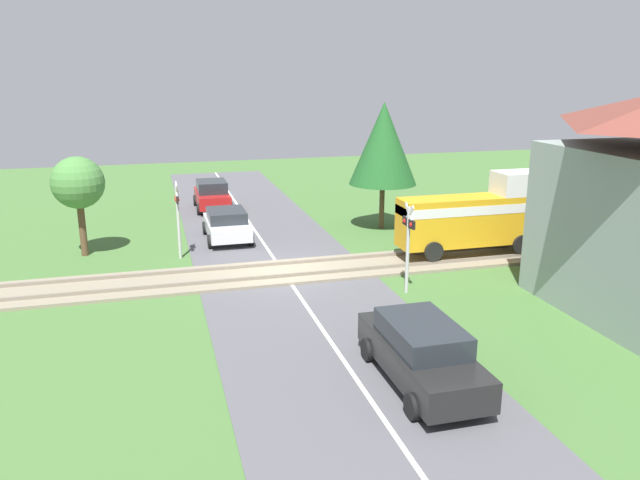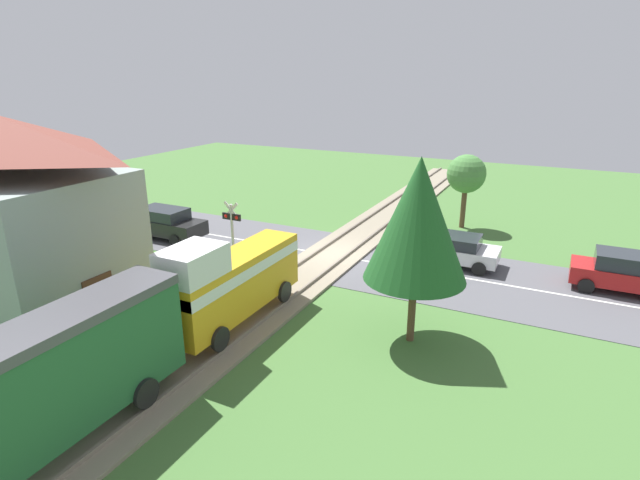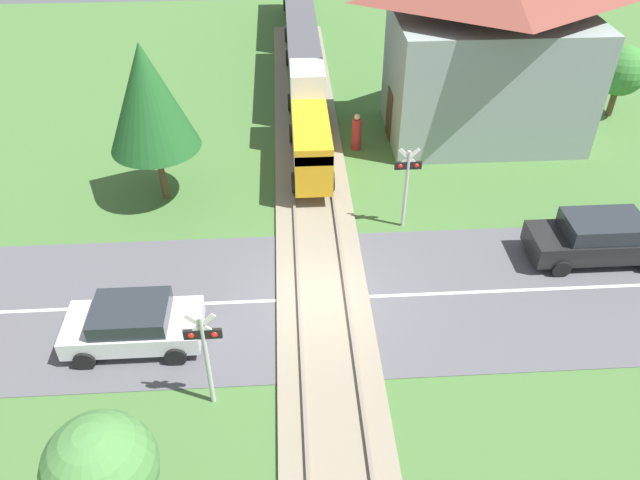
% 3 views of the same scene
% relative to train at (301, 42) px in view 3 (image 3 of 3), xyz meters
% --- Properties ---
extents(ground_plane, '(60.00, 60.00, 0.00)m').
position_rel_train_xyz_m(ground_plane, '(0.00, -16.53, -1.89)').
color(ground_plane, '#426B33').
extents(road_surface, '(48.00, 6.40, 0.02)m').
position_rel_train_xyz_m(road_surface, '(0.00, -16.53, -1.88)').
color(road_surface, '#515156').
rests_on(road_surface, ground_plane).
extents(track_bed, '(2.80, 48.00, 0.24)m').
position_rel_train_xyz_m(track_bed, '(0.00, -16.53, -1.83)').
color(track_bed, gray).
rests_on(track_bed, ground_plane).
extents(train, '(1.58, 23.47, 3.18)m').
position_rel_train_xyz_m(train, '(0.00, 0.00, 0.00)').
color(train, gold).
rests_on(train, track_bed).
extents(car_near_crossing, '(3.72, 1.92, 1.36)m').
position_rel_train_xyz_m(car_near_crossing, '(-5.32, -17.97, -1.17)').
color(car_near_crossing, silver).
rests_on(car_near_crossing, ground_plane).
extents(car_far_side, '(4.49, 1.85, 1.58)m').
position_rel_train_xyz_m(car_far_side, '(9.02, -15.09, -1.07)').
color(car_far_side, black).
rests_on(car_far_side, ground_plane).
extents(crossing_signal_west_approach, '(0.90, 0.18, 3.09)m').
position_rel_train_xyz_m(crossing_signal_west_approach, '(-3.04, -20.13, 0.09)').
color(crossing_signal_west_approach, '#B7B7B7').
rests_on(crossing_signal_west_approach, ground_plane).
extents(crossing_signal_east_approach, '(0.90, 0.18, 3.09)m').
position_rel_train_xyz_m(crossing_signal_east_approach, '(3.04, -12.93, 0.09)').
color(crossing_signal_east_approach, '#B7B7B7').
rests_on(crossing_signal_east_approach, ground_plane).
extents(station_building, '(8.55, 5.36, 6.97)m').
position_rel_train_xyz_m(station_building, '(7.46, -6.40, 1.50)').
color(station_building, gray).
rests_on(station_building, ground_plane).
extents(pedestrian_by_station, '(0.39, 0.39, 1.58)m').
position_rel_train_xyz_m(pedestrian_by_station, '(1.99, -7.40, -1.17)').
color(pedestrian_by_station, '#B2282D').
rests_on(pedestrian_by_station, ground_plane).
extents(tree_by_station, '(2.19, 2.19, 3.25)m').
position_rel_train_xyz_m(tree_by_station, '(13.91, -5.04, 0.25)').
color(tree_by_station, brown).
rests_on(tree_by_station, ground_plane).
extents(tree_roadside_hedge, '(3.15, 3.15, 5.92)m').
position_rel_train_xyz_m(tree_roadside_hedge, '(-5.51, -10.61, 2.12)').
color(tree_roadside_hedge, brown).
rests_on(tree_roadside_hedge, ground_plane).
extents(tree_beyond_track, '(2.07, 2.07, 4.04)m').
position_rel_train_xyz_m(tree_beyond_track, '(-4.45, -23.87, 1.08)').
color(tree_beyond_track, brown).
rests_on(tree_beyond_track, ground_plane).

